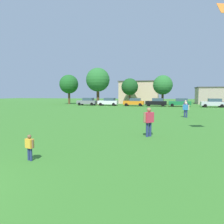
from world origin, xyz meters
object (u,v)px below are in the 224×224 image
(child_kite_flyer, at_px, (30,145))
(tree_left, at_px, (98,80))
(tree_far_left, at_px, (69,84))
(tree_far_right, at_px, (163,85))
(parked_car_green_4, at_px, (180,102))
(parked_car_silver_5, at_px, (213,103))
(parked_car_gray_0, at_px, (87,101))
(parked_car_orange_2, at_px, (134,102))
(bystander_midfield, at_px, (186,108))
(parked_car_black_3, at_px, (156,102))
(adult_bystander, at_px, (149,119))
(tree_right, at_px, (130,87))
(bystander_near_trees, at_px, (186,105))
(parked_car_white_1, at_px, (108,102))

(child_kite_flyer, height_order, tree_left, tree_left)
(tree_far_left, xyz_separation_m, tree_far_right, (23.15, -1.75, -0.50))
(parked_car_green_4, relative_size, tree_far_right, 0.65)
(parked_car_green_4, distance_m, tree_left, 19.34)
(tree_far_left, bearing_deg, parked_car_silver_5, -9.98)
(parked_car_gray_0, xyz_separation_m, parked_car_orange_2, (10.64, -0.30, 0.00))
(child_kite_flyer, bearing_deg, bystander_midfield, 89.01)
(child_kite_flyer, relative_size, parked_car_green_4, 0.24)
(parked_car_orange_2, xyz_separation_m, parked_car_silver_5, (15.33, -0.54, 0.00))
(parked_car_orange_2, height_order, parked_car_black_3, same)
(child_kite_flyer, bearing_deg, parked_car_silver_5, 91.14)
(parked_car_silver_5, bearing_deg, adult_bystander, 72.66)
(parked_car_black_3, bearing_deg, child_kite_flyer, 85.11)
(tree_left, bearing_deg, bystander_midfield, -53.70)
(tree_right, bearing_deg, bystander_midfield, -68.59)
(bystander_near_trees, relative_size, tree_far_right, 0.25)
(tree_far_left, bearing_deg, child_kite_flyer, -66.64)
(parked_car_green_4, height_order, tree_far_right, tree_far_right)
(bystander_midfield, height_order, tree_far_right, tree_far_right)
(parked_car_gray_0, distance_m, parked_car_silver_5, 25.98)
(bystander_near_trees, xyz_separation_m, parked_car_silver_5, (6.26, 13.98, -0.14))
(parked_car_green_4, xyz_separation_m, parked_car_silver_5, (6.02, -0.70, 0.00))
(parked_car_silver_5, height_order, tree_far_left, tree_far_left)
(parked_car_gray_0, distance_m, parked_car_white_1, 4.95)
(child_kite_flyer, distance_m, bystander_near_trees, 24.78)
(adult_bystander, xyz_separation_m, parked_car_gray_0, (-16.08, 32.52, -0.19))
(adult_bystander, relative_size, tree_far_right, 0.27)
(parked_car_black_3, height_order, tree_right, tree_right)
(tree_far_right, bearing_deg, tree_left, -179.65)
(child_kite_flyer, relative_size, parked_car_silver_5, 0.24)
(parked_car_white_1, bearing_deg, tree_left, -42.68)
(child_kite_flyer, bearing_deg, parked_car_orange_2, 113.60)
(parked_car_black_3, bearing_deg, tree_left, -12.47)
(parked_car_silver_5, bearing_deg, tree_left, -9.11)
(child_kite_flyer, height_order, tree_far_right, tree_far_right)
(parked_car_green_4, distance_m, tree_far_left, 27.45)
(child_kite_flyer, distance_m, bystander_midfield, 18.84)
(bystander_midfield, bearing_deg, parked_car_silver_5, 107.16)
(parked_car_gray_0, relative_size, tree_right, 0.68)
(parked_car_gray_0, bearing_deg, bystander_near_trees, 143.07)
(parked_car_green_4, bearing_deg, parked_car_gray_0, -0.41)
(child_kite_flyer, xyz_separation_m, tree_far_left, (-18.68, 43.27, 4.38))
(parked_car_silver_5, bearing_deg, parked_car_orange_2, -2.02)
(parked_car_black_3, height_order, tree_far_right, tree_far_right)
(bystander_near_trees, distance_m, tree_left, 25.96)
(tree_far_left, height_order, tree_left, tree_left)
(parked_car_orange_2, height_order, parked_car_green_4, same)
(parked_car_orange_2, xyz_separation_m, tree_right, (-1.95, 6.13, 3.38))
(tree_left, xyz_separation_m, tree_far_right, (14.89, 0.09, -1.36))
(tree_left, bearing_deg, parked_car_gray_0, -116.69)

